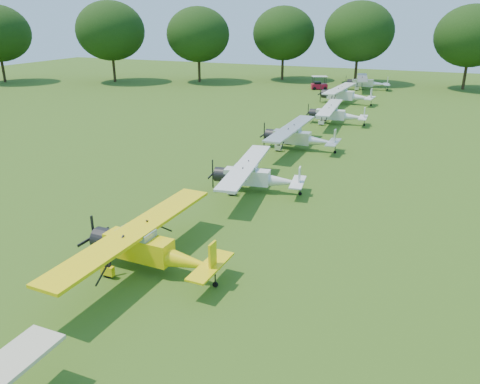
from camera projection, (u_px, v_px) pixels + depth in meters
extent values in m
plane|color=#284912|center=(227.00, 205.00, 28.11)|extent=(160.00, 160.00, 0.00)
cylinder|color=black|center=(465.00, 74.00, 70.64)|extent=(0.44, 0.44, 4.51)
ellipsoid|color=black|center=(471.00, 36.00, 68.68)|extent=(10.52, 10.52, 8.94)
cylinder|color=black|center=(356.00, 69.00, 76.97)|extent=(0.44, 0.44, 4.74)
ellipsoid|color=black|center=(359.00, 32.00, 74.91)|extent=(11.05, 11.05, 9.39)
cylinder|color=black|center=(282.00, 67.00, 81.39)|extent=(0.44, 0.44, 4.49)
ellipsoid|color=black|center=(284.00, 33.00, 79.44)|extent=(10.47, 10.47, 8.90)
cylinder|color=black|center=(199.00, 68.00, 78.85)|extent=(0.44, 0.44, 4.44)
ellipsoid|color=black|center=(198.00, 34.00, 76.92)|extent=(10.36, 10.36, 8.80)
cylinder|color=black|center=(114.00, 67.00, 78.76)|extent=(0.44, 0.44, 4.77)
ellipsoid|color=black|center=(110.00, 31.00, 76.68)|extent=(11.14, 11.14, 9.47)
cylinder|color=black|center=(3.00, 68.00, 78.30)|extent=(0.44, 0.44, 4.56)
cube|color=yellow|center=(139.00, 247.00, 20.70)|extent=(3.23, 1.06, 1.05)
cone|color=yellow|center=(192.00, 263.00, 19.71)|extent=(2.83, 0.99, 0.90)
cube|color=#8CA5B2|center=(136.00, 236.00, 20.55)|extent=(1.63, 0.97, 0.55)
cylinder|color=black|center=(105.00, 239.00, 21.44)|extent=(0.93, 1.07, 1.04)
cube|color=black|center=(94.00, 237.00, 21.70)|extent=(0.06, 0.12, 2.10)
cube|color=yellow|center=(136.00, 230.00, 20.46)|extent=(1.81, 10.63, 0.14)
cube|color=yellow|center=(213.00, 257.00, 19.14)|extent=(0.12, 0.55, 1.30)
cube|color=yellow|center=(211.00, 266.00, 19.34)|extent=(0.94, 2.82, 0.09)
cylinder|color=black|center=(108.00, 271.00, 20.22)|extent=(0.60, 0.18, 0.60)
cylinder|color=black|center=(142.00, 247.00, 22.34)|extent=(0.60, 0.18, 0.60)
cylinder|color=black|center=(215.00, 285.00, 19.56)|extent=(0.24, 0.09, 0.24)
cube|color=white|center=(247.00, 177.00, 30.02)|extent=(3.00, 1.27, 0.95)
cone|color=white|center=(285.00, 182.00, 29.50)|extent=(2.64, 1.17, 0.82)
cube|color=#8CA5B2|center=(246.00, 169.00, 29.87)|extent=(1.56, 1.04, 0.50)
cylinder|color=black|center=(221.00, 174.00, 30.43)|extent=(0.94, 1.05, 0.95)
cube|color=black|center=(213.00, 174.00, 30.56)|extent=(0.07, 0.12, 1.91)
cube|color=white|center=(246.00, 166.00, 29.79)|extent=(2.68, 9.72, 0.13)
cube|color=white|center=(300.00, 176.00, 29.12)|extent=(0.16, 0.51, 1.18)
cube|color=white|center=(298.00, 182.00, 29.29)|extent=(1.13, 2.63, 0.08)
cylinder|color=black|center=(232.00, 192.00, 29.41)|extent=(0.56, 0.22, 0.55)
cylinder|color=black|center=(241.00, 180.00, 31.46)|extent=(0.56, 0.22, 0.55)
cylinder|color=black|center=(300.00, 194.00, 29.52)|extent=(0.23, 0.10, 0.22)
cube|color=silver|center=(292.00, 137.00, 39.41)|extent=(3.12, 0.93, 1.02)
cone|color=silver|center=(323.00, 142.00, 38.52)|extent=(2.73, 0.88, 0.88)
cube|color=#8CA5B2|center=(291.00, 131.00, 39.26)|extent=(1.56, 0.90, 0.54)
cylinder|color=black|center=(271.00, 135.00, 40.08)|extent=(0.88, 1.01, 1.01)
cube|color=black|center=(264.00, 134.00, 40.31)|extent=(0.06, 0.12, 2.05)
cube|color=silver|center=(291.00, 128.00, 39.17)|extent=(1.42, 10.34, 0.14)
cube|color=silver|center=(335.00, 137.00, 37.99)|extent=(0.10, 0.54, 1.27)
cube|color=silver|center=(333.00, 142.00, 38.18)|extent=(0.83, 2.73, 0.09)
cylinder|color=black|center=(278.00, 148.00, 38.90)|extent=(0.59, 0.16, 0.59)
cylinder|color=black|center=(287.00, 141.00, 41.01)|extent=(0.59, 0.16, 0.59)
cylinder|color=black|center=(335.00, 152.00, 38.40)|extent=(0.23, 0.08, 0.23)
cube|color=white|center=(330.00, 114.00, 48.65)|extent=(3.00, 1.08, 0.97)
cone|color=white|center=(355.00, 117.00, 47.95)|extent=(2.63, 1.00, 0.83)
cube|color=#8CA5B2|center=(330.00, 110.00, 48.50)|extent=(1.53, 0.95, 0.51)
cylinder|color=black|center=(314.00, 113.00, 49.18)|extent=(0.89, 1.01, 0.96)
cube|color=black|center=(308.00, 113.00, 49.36)|extent=(0.06, 0.11, 1.94)
cube|color=white|center=(330.00, 107.00, 48.42)|extent=(2.00, 9.85, 0.13)
cube|color=white|center=(364.00, 113.00, 47.51)|extent=(0.13, 0.51, 1.20)
cube|color=white|center=(363.00, 117.00, 47.69)|extent=(0.96, 2.63, 0.08)
cylinder|color=black|center=(321.00, 123.00, 48.10)|extent=(0.56, 0.18, 0.55)
cylinder|color=black|center=(325.00, 118.00, 50.14)|extent=(0.56, 0.18, 0.55)
cylinder|color=black|center=(364.00, 125.00, 47.90)|extent=(0.23, 0.09, 0.22)
cube|color=white|center=(341.00, 95.00, 59.72)|extent=(3.38, 1.21, 1.09)
cone|color=white|center=(362.00, 98.00, 58.60)|extent=(2.96, 1.13, 0.93)
cube|color=#8CA5B2|center=(340.00, 90.00, 59.56)|extent=(1.72, 1.07, 0.57)
cylinder|color=black|center=(326.00, 94.00, 60.55)|extent=(1.01, 1.14, 1.08)
cube|color=black|center=(321.00, 93.00, 60.83)|extent=(0.07, 0.13, 2.18)
cube|color=white|center=(340.00, 88.00, 59.47)|extent=(2.26, 11.08, 0.15)
cube|color=white|center=(371.00, 94.00, 57.98)|extent=(0.14, 0.58, 1.35)
cube|color=white|center=(370.00, 98.00, 58.19)|extent=(1.08, 2.96, 0.09)
cylinder|color=black|center=(331.00, 102.00, 59.26)|extent=(0.63, 0.21, 0.62)
cylinder|color=black|center=(337.00, 99.00, 61.43)|extent=(0.63, 0.21, 0.62)
cylinder|color=black|center=(371.00, 105.00, 58.41)|extent=(0.25, 0.10, 0.25)
cube|color=silver|center=(363.00, 83.00, 70.76)|extent=(3.23, 1.42, 1.02)
cone|color=silver|center=(380.00, 84.00, 70.25)|extent=(2.84, 1.31, 0.88)
cube|color=#8CA5B2|center=(362.00, 79.00, 70.59)|extent=(1.69, 1.14, 0.54)
cylinder|color=black|center=(350.00, 83.00, 71.16)|extent=(1.03, 1.14, 1.01)
cube|color=black|center=(346.00, 82.00, 71.30)|extent=(0.08, 0.13, 2.05)
cube|color=silver|center=(362.00, 78.00, 70.51)|extent=(3.08, 10.44, 0.14)
cube|color=silver|center=(388.00, 81.00, 69.86)|extent=(0.18, 0.55, 1.27)
cube|color=silver|center=(387.00, 84.00, 70.04)|extent=(1.26, 2.83, 0.09)
cylinder|color=black|center=(357.00, 89.00, 70.08)|extent=(0.60, 0.25, 0.59)
cylinder|color=black|center=(357.00, 86.00, 72.30)|extent=(0.60, 0.25, 0.59)
cylinder|color=black|center=(387.00, 90.00, 70.29)|extent=(0.24, 0.12, 0.23)
cube|color=#A30B26|center=(319.00, 86.00, 71.24)|extent=(2.68, 2.16, 0.75)
cube|color=black|center=(317.00, 83.00, 71.08)|extent=(1.37, 1.48, 0.48)
cube|color=white|center=(320.00, 76.00, 70.72)|extent=(2.63, 2.21, 0.09)
cylinder|color=black|center=(315.00, 89.00, 70.68)|extent=(0.49, 0.33, 0.47)
cylinder|color=black|center=(313.00, 87.00, 71.93)|extent=(0.49, 0.33, 0.47)
cylinder|color=black|center=(325.00, 88.00, 70.74)|extent=(0.49, 0.33, 0.47)
cylinder|color=black|center=(323.00, 87.00, 71.98)|extent=(0.49, 0.33, 0.47)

